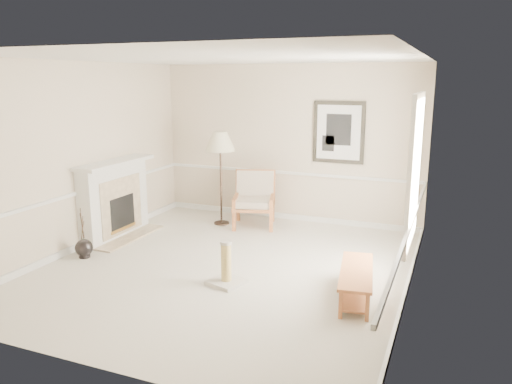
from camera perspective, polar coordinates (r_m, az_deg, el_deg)
ground at (r=7.22m, az=-3.47°, el=-8.58°), size 5.50×5.50×0.00m
room at (r=6.78m, az=-2.34°, el=6.32°), size 5.04×5.54×2.92m
fireplace at (r=8.72m, az=-15.82°, el=-0.87°), size 0.64×1.64×1.31m
floor_vase at (r=7.97m, az=-19.07°, el=-6.11°), size 0.27×0.27×0.78m
armchair at (r=9.11m, az=-0.18°, el=-0.50°), size 0.95×0.98×0.99m
floor_lamp at (r=9.00m, az=-4.10°, el=5.47°), size 0.58×0.58×1.70m
bench at (r=6.30m, az=11.37°, el=-9.74°), size 0.58×1.33×0.37m
scratching_post at (r=6.60m, az=-3.42°, el=-8.95°), size 0.51×0.51×0.59m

